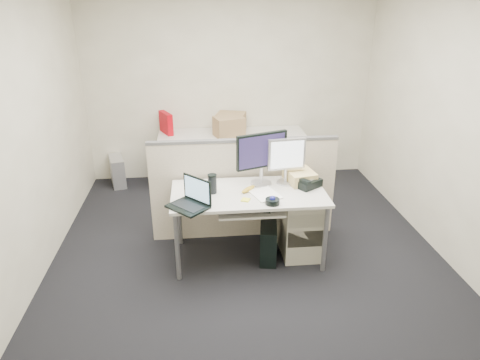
{
  "coord_description": "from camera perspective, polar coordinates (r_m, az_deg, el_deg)",
  "views": [
    {
      "loc": [
        -0.47,
        -3.75,
        2.48
      ],
      "look_at": [
        -0.07,
        0.15,
        0.8
      ],
      "focal_mm": 32.0,
      "sensor_mm": 36.0,
      "label": 1
    }
  ],
  "objects": [
    {
      "name": "wall_left",
      "position": [
        4.2,
        -27.08,
        5.08
      ],
      "size": [
        0.02,
        4.5,
        2.7
      ],
      "primitive_type": "cube",
      "color": "beige",
      "rests_on": "ground"
    },
    {
      "name": "desk_phone",
      "position": [
        4.33,
        8.94,
        -0.35
      ],
      "size": [
        0.31,
        0.3,
        0.08
      ],
      "primitive_type": "cube",
      "rotation": [
        0.0,
        0.0,
        0.58
      ],
      "color": "black",
      "rests_on": "desk"
    },
    {
      "name": "back_counter",
      "position": [
        6.08,
        -1.06,
        2.82
      ],
      "size": [
        2.0,
        0.6,
        0.72
      ],
      "primitive_type": "cube",
      "color": "#B3B096",
      "rests_on": "floor"
    },
    {
      "name": "monitor_main",
      "position": [
        4.24,
        2.9,
        2.8
      ],
      "size": [
        0.58,
        0.38,
        0.54
      ],
      "primitive_type": "cube",
      "rotation": [
        0.0,
        0.0,
        0.34
      ],
      "color": "black",
      "rests_on": "desk"
    },
    {
      "name": "floor",
      "position": [
        4.52,
        1.08,
        -10.11
      ],
      "size": [
        4.0,
        4.5,
        0.01
      ],
      "primitive_type": "cube",
      "color": "black",
      "rests_on": "ground"
    },
    {
      "name": "keyboard",
      "position": [
        4.07,
        0.68,
        -3.57
      ],
      "size": [
        0.52,
        0.28,
        0.03
      ],
      "primitive_type": "cube",
      "rotation": [
        0.0,
        0.0,
        -0.22
      ],
      "color": "black",
      "rests_on": "keyboard_tray"
    },
    {
      "name": "sticky_pad",
      "position": [
        3.99,
        0.75,
        -2.66
      ],
      "size": [
        0.1,
        0.1,
        0.01
      ],
      "primitive_type": "cube",
      "rotation": [
        0.0,
        0.0,
        -0.42
      ],
      "color": "yellow",
      "rests_on": "desk"
    },
    {
      "name": "wall_right",
      "position": [
        4.63,
        26.82,
        6.6
      ],
      "size": [
        0.02,
        4.5,
        2.7
      ],
      "primitive_type": "cube",
      "color": "beige",
      "rests_on": "ground"
    },
    {
      "name": "red_binder",
      "position": [
        6.01,
        -9.83,
        7.42
      ],
      "size": [
        0.21,
        0.34,
        0.31
      ],
      "primitive_type": "cube",
      "rotation": [
        0.0,
        0.0,
        0.42
      ],
      "color": "#AA030D",
      "rests_on": "back_counter"
    },
    {
      "name": "wall_back",
      "position": [
        6.12,
        -1.39,
        12.59
      ],
      "size": [
        4.0,
        0.02,
        2.7
      ],
      "primitive_type": "cube",
      "color": "beige",
      "rests_on": "ground"
    },
    {
      "name": "laptop",
      "position": [
        3.83,
        -7.07,
        -1.99
      ],
      "size": [
        0.42,
        0.43,
        0.26
      ],
      "primitive_type": "cube",
      "rotation": [
        0.0,
        0.0,
        -0.8
      ],
      "color": "black",
      "rests_on": "desk"
    },
    {
      "name": "manila_folders",
      "position": [
        4.41,
        7.95,
        0.51
      ],
      "size": [
        0.31,
        0.37,
        0.12
      ],
      "primitive_type": "cube",
      "rotation": [
        0.0,
        0.0,
        0.19
      ],
      "color": "#D7B577",
      "rests_on": "desk"
    },
    {
      "name": "pc_tower_desk",
      "position": [
        4.4,
        3.79,
        -8.16
      ],
      "size": [
        0.23,
        0.43,
        0.38
      ],
      "primitive_type": "cube",
      "rotation": [
        0.0,
        0.0,
        -0.16
      ],
      "color": "black",
      "rests_on": "floor"
    },
    {
      "name": "keyboard_tray",
      "position": [
        4.05,
        1.45,
        -4.1
      ],
      "size": [
        0.62,
        0.32,
        0.02
      ],
      "primitive_type": "cube",
      "color": "silver",
      "rests_on": "desk"
    },
    {
      "name": "pc_tower_spare_dark",
      "position": [
        6.23,
        -10.8,
        1.6
      ],
      "size": [
        0.28,
        0.51,
        0.45
      ],
      "primitive_type": "cube",
      "rotation": [
        0.0,
        0.0,
        0.19
      ],
      "color": "black",
      "rests_on": "floor"
    },
    {
      "name": "drawer_pedestal",
      "position": [
        4.48,
        8.06,
        -5.74
      ],
      "size": [
        0.4,
        0.55,
        0.65
      ],
      "primitive_type": "cube",
      "color": "#B3B096",
      "rests_on": "floor"
    },
    {
      "name": "paper_stack",
      "position": [
        4.11,
        3.37,
        -1.92
      ],
      "size": [
        0.32,
        0.36,
        0.01
      ],
      "primitive_type": "cube",
      "rotation": [
        0.0,
        0.0,
        0.34
      ],
      "color": "white",
      "rests_on": "desk"
    },
    {
      "name": "wall_front",
      "position": [
        1.93,
        9.53,
        -12.88
      ],
      "size": [
        4.0,
        0.02,
        2.7
      ],
      "primitive_type": "cube",
      "color": "beige",
      "rests_on": "ground"
    },
    {
      "name": "pc_tower_spare_silver",
      "position": [
        6.32,
        -16.03,
        1.17
      ],
      "size": [
        0.28,
        0.47,
        0.41
      ],
      "primitive_type": "cube",
      "rotation": [
        0.0,
        0.0,
        0.27
      ],
      "color": "#B7B7BC",
      "rests_on": "floor"
    },
    {
      "name": "banana",
      "position": [
        4.17,
        1.12,
        -1.22
      ],
      "size": [
        0.17,
        0.17,
        0.04
      ],
      "primitive_type": "ellipsoid",
      "rotation": [
        0.0,
        0.0,
        0.79
      ],
      "color": "gold",
      "rests_on": "desk"
    },
    {
      "name": "cubicle_partition",
      "position": [
        4.64,
        0.48,
        -1.34
      ],
      "size": [
        2.0,
        0.06,
        1.1
      ],
      "primitive_type": "cube",
      "color": "#AC9E8A",
      "rests_on": "floor"
    },
    {
      "name": "cardboard_box_left",
      "position": [
        5.8,
        -1.49,
        7.04
      ],
      "size": [
        0.44,
        0.38,
        0.28
      ],
      "primitive_type": "cube",
      "rotation": [
        0.0,
        0.0,
        0.29
      ],
      "color": "#927751",
      "rests_on": "back_counter"
    },
    {
      "name": "cellphone",
      "position": [
        4.35,
        2.14,
        -0.38
      ],
      "size": [
        0.08,
        0.12,
        0.01
      ],
      "primitive_type": "cube",
      "rotation": [
        0.0,
        0.0,
        0.25
      ],
      "color": "black",
      "rests_on": "desk"
    },
    {
      "name": "travel_mug",
      "position": [
        4.12,
        -3.71,
        -0.58
      ],
      "size": [
        0.1,
        0.1,
        0.18
      ],
      "primitive_type": "cylinder",
      "rotation": [
        0.0,
        0.0,
        -0.24
      ],
      "color": "black",
      "rests_on": "desk"
    },
    {
      "name": "desk",
      "position": [
        4.19,
        1.14,
        -2.44
      ],
      "size": [
        1.5,
        0.75,
        0.73
      ],
      "color": "silver",
      "rests_on": "floor"
    },
    {
      "name": "cardboard_box_right",
      "position": [
        6.04,
        -1.19,
        7.65
      ],
      "size": [
        0.45,
        0.39,
        0.28
      ],
      "primitive_type": "cube",
      "rotation": [
        0.0,
        0.0,
        -0.29
      ],
      "color": "#927751",
      "rests_on": "back_counter"
    },
    {
      "name": "trackball",
      "position": [
        3.93,
        4.35,
        -2.87
      ],
      "size": [
        0.17,
        0.17,
        0.05
      ],
      "primitive_type": "cylinder",
      "rotation": [
        0.0,
        0.0,
        -0.39
      ],
      "color": "black",
      "rests_on": "desk"
    },
    {
      "name": "monitor_small",
      "position": [
        4.3,
        6.19,
        2.44
      ],
      "size": [
        0.4,
        0.23,
        0.47
      ],
      "primitive_type": "cube",
      "rotation": [
        0.0,
        0.0,
        0.11
      ],
      "color": "#B7B7BC",
      "rests_on": "desk"
    }
  ]
}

